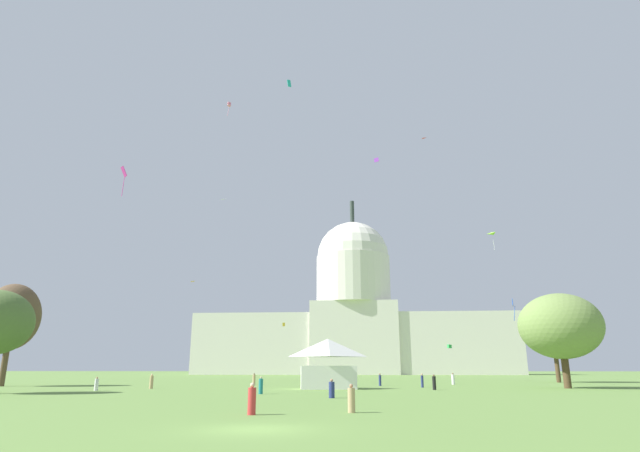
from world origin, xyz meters
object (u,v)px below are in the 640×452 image
person_white_mid_center (453,379)px  kite_turquoise_high (289,83)px  person_black_near_tree_west (434,383)px  kite_pink_high (229,105)px  kite_violet_high (376,160)px  kite_lime_mid (494,237)px  person_red_front_right (252,400)px  person_navy_lawn_far_left (332,389)px  person_tan_mid_right (151,382)px  kite_gold_low (284,324)px  kite_orange_mid (190,283)px  kite_green_low (449,346)px  person_tan_mid_left (351,400)px  tree_west_mid (12,317)px  person_white_back_center (96,385)px  capitol_building (354,318)px  kite_magenta_mid (124,175)px  person_tan_edge_west (254,379)px  kite_blue_low (513,305)px  kite_red_high (423,139)px  person_navy_near_tree_east (422,381)px  person_teal_front_left (261,386)px  tree_east_near (560,326)px  kite_white_high (221,201)px  person_navy_back_right (380,380)px  event_tent (328,363)px  tree_east_far (552,327)px

person_white_mid_center → kite_turquoise_high: 51.81m
person_black_near_tree_west → kite_turquoise_high: (-18.48, 8.29, 44.31)m
kite_pink_high → kite_violet_high: kite_pink_high is taller
kite_lime_mid → person_red_front_right: bearing=115.2°
person_navy_lawn_far_left → person_tan_mid_right: person_tan_mid_right is taller
kite_lime_mid → kite_gold_low: bearing=30.8°
kite_orange_mid → kite_violet_high: bearing=53.4°
kite_green_low → kite_pink_high: 86.68m
person_tan_mid_right → kite_turquoise_high: (15.02, 7.32, 44.30)m
person_tan_mid_left → kite_green_low: (25.28, 114.82, 7.43)m
person_white_mid_center → person_navy_lawn_far_left: size_ratio=1.10×
tree_west_mid → person_white_back_center: size_ratio=9.57×
capitol_building → tree_west_mid: capitol_building is taller
person_red_front_right → kite_magenta_mid: (-24.63, 32.35, 26.16)m
person_tan_mid_left → kite_violet_high: size_ratio=1.40×
person_tan_edge_west → kite_blue_low: size_ratio=0.55×
kite_orange_mid → kite_red_high: (50.89, 12.86, 36.66)m
person_navy_near_tree_east → person_teal_front_left: bearing=-123.5°
person_navy_near_tree_east → person_tan_mid_right: size_ratio=1.00×
person_tan_mid_left → person_white_back_center: 38.54m
capitol_building → person_teal_front_left: capitol_building is taller
capitol_building → tree_east_near: (26.98, -138.49, -14.20)m
person_tan_mid_right → kite_green_low: size_ratio=1.40×
kite_lime_mid → kite_green_low: size_ratio=2.58×
person_teal_front_left → kite_violet_high: (14.29, 56.11, 46.70)m
capitol_building → kite_white_high: size_ratio=67.39×
person_navy_near_tree_east → kite_green_low: kite_green_low is taller
capitol_building → kite_blue_low: (22.92, -133.42, -10.87)m
capitol_building → kite_green_low: 67.73m
person_tan_mid_left → kite_lime_mid: bearing=-115.7°
person_red_front_right → kite_gold_low: size_ratio=1.89×
capitol_building → person_navy_back_right: capitol_building is taller
person_navy_near_tree_east → person_red_front_right: bearing=-98.7°
person_white_back_center → kite_orange_mid: (-5.66, 45.72, 18.65)m
kite_lime_mid → kite_red_high: 30.03m
kite_blue_low → kite_violet_high: 52.87m
kite_violet_high → person_red_front_right: bearing=-29.4°
tree_west_mid → kite_violet_high: kite_violet_high is taller
tree_east_near → kite_red_high: bearing=100.6°
person_navy_back_right → person_white_back_center: bearing=163.4°
kite_turquoise_high → kite_blue_low: bearing=15.3°
kite_red_high → kite_violet_high: size_ratio=1.17×
person_tan_mid_right → kite_orange_mid: bearing=82.2°
kite_lime_mid → person_navy_lawn_far_left: bearing=112.6°
event_tent → person_navy_near_tree_east: size_ratio=4.28×
tree_east_far → person_white_back_center: (-63.04, -38.18, -8.73)m
person_tan_mid_left → kite_magenta_mid: size_ratio=0.37×
person_white_mid_center → kite_violet_high: 53.85m
kite_white_high → person_navy_lawn_far_left: bearing=-42.4°
kite_lime_mid → kite_white_high: (-62.92, 9.25, 12.98)m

